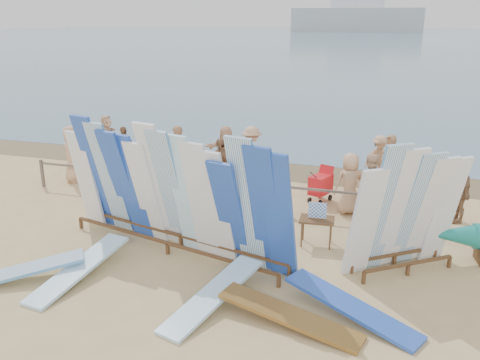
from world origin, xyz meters
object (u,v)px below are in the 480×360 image
(beachgoer_11, at_px, (107,134))
(beachgoer_1, at_px, (177,152))
(flat_board_a, at_px, (80,278))
(beachgoer_7, at_px, (388,164))
(stroller, at_px, (321,188))
(beachgoer_0, at_px, (73,154))
(beach_chair_right, at_px, (246,186))
(side_surfboard_rack, at_px, (406,214))
(beachgoer_5, at_px, (226,149))
(beachgoer_6, at_px, (350,184))
(flat_board_e, at_px, (19,281))
(beachgoer_9, at_px, (379,158))
(main_surfboard_rack, at_px, (172,195))
(beach_chair_left, at_px, (230,191))
(flat_board_b, at_px, (213,305))
(beachgoer_3, at_px, (252,154))
(flat_board_d, at_px, (351,317))
(vendor_table, at_px, (316,231))
(beachgoer_8, at_px, (369,184))
(beachgoer_extra_1, at_px, (124,147))
(flat_board_c, at_px, (289,324))
(beachgoer_4, at_px, (221,165))
(beachgoer_10, at_px, (460,191))
(beachgoer_2, at_px, (146,155))

(beachgoer_11, xyz_separation_m, beachgoer_1, (4.06, -2.23, 0.14))
(flat_board_a, height_order, beachgoer_7, beachgoer_7)
(stroller, distance_m, beachgoer_0, 8.19)
(beach_chair_right, bearing_deg, side_surfboard_rack, -64.39)
(beachgoer_5, relative_size, beachgoer_6, 0.98)
(beachgoer_0, bearing_deg, side_surfboard_rack, -134.76)
(flat_board_e, bearing_deg, beachgoer_9, 107.14)
(main_surfboard_rack, height_order, beachgoer_5, main_surfboard_rack)
(beachgoer_9, bearing_deg, flat_board_a, -149.19)
(beachgoer_9, bearing_deg, beachgoer_5, 160.45)
(beach_chair_left, bearing_deg, flat_board_e, -93.63)
(beachgoer_7, bearing_deg, flat_board_b, -53.87)
(beachgoer_3, bearing_deg, flat_board_d, 177.27)
(flat_board_e, bearing_deg, beach_chair_left, 120.10)
(beachgoer_11, bearing_deg, beachgoer_0, 171.78)
(flat_board_b, distance_m, beach_chair_left, 5.97)
(side_surfboard_rack, distance_m, beachgoer_6, 3.48)
(vendor_table, xyz_separation_m, flat_board_d, (1.12, -2.91, -0.36))
(beachgoer_0, distance_m, beachgoer_7, 10.20)
(beachgoer_8, bearing_deg, beachgoer_extra_1, -19.81)
(flat_board_c, distance_m, beachgoer_3, 8.49)
(vendor_table, xyz_separation_m, beachgoer_11, (-9.40, 6.07, 0.42))
(flat_board_d, relative_size, beachgoer_3, 1.46)
(flat_board_e, xyz_separation_m, beachgoer_7, (7.12, 8.19, 0.91))
(main_surfboard_rack, distance_m, vendor_table, 3.56)
(beachgoer_0, distance_m, beachgoer_4, 5.07)
(flat_board_b, distance_m, beachgoer_3, 7.89)
(beachgoer_5, bearing_deg, beachgoer_extra_1, -8.71)
(beachgoer_10, xyz_separation_m, beachgoer_6, (-2.87, -0.23, 0.01))
(flat_board_e, xyz_separation_m, beachgoer_2, (-0.62, 7.03, 0.86))
(beachgoer_4, bearing_deg, side_surfboard_rack, -0.94)
(beachgoer_1, bearing_deg, beachgoer_0, -22.38)
(side_surfboard_rack, bearing_deg, beachgoer_4, 109.09)
(flat_board_c, bearing_deg, beachgoer_10, -15.53)
(beach_chair_right, bearing_deg, beachgoer_5, 96.66)
(main_surfboard_rack, distance_m, beachgoer_1, 5.62)
(side_surfboard_rack, distance_m, beachgoer_9, 6.49)
(flat_board_c, xyz_separation_m, beachgoer_6, (0.43, 5.84, 0.87))
(beachgoer_6, bearing_deg, beach_chair_left, -30.66)
(stroller, bearing_deg, beachgoer_5, 172.47)
(flat_board_e, xyz_separation_m, beachgoer_8, (6.68, 6.06, 0.88))
(vendor_table, relative_size, beachgoer_2, 0.63)
(flat_board_c, height_order, beachgoer_8, beachgoer_8)
(flat_board_d, bearing_deg, beachgoer_10, 3.54)
(beachgoer_3, bearing_deg, flat_board_a, 136.52)
(beach_chair_left, bearing_deg, flat_board_c, -42.72)
(beachgoer_8, bearing_deg, beachgoer_11, -25.72)
(beachgoer_0, distance_m, beachgoer_11, 3.62)
(beachgoer_7, bearing_deg, flat_board_e, -74.49)
(main_surfboard_rack, relative_size, beachgoer_7, 3.37)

